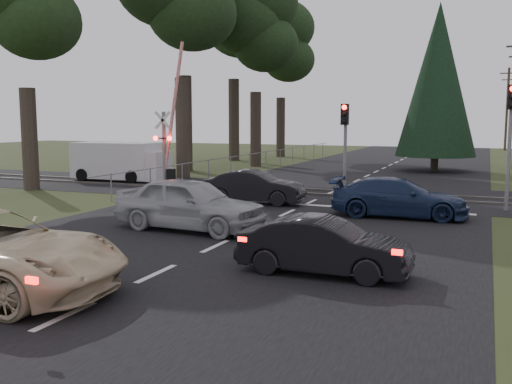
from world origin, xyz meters
The scene contains 22 objects.
ground centered at (0.00, 0.00, 0.00)m, with size 120.00×120.00×0.00m, color #303B1B.
road centered at (0.00, 10.00, 0.01)m, with size 14.00×100.00×0.01m, color black.
rail_corridor centered at (0.00, 12.00, 0.01)m, with size 120.00×8.00×0.01m, color black.
stop_line centered at (0.00, 8.20, 0.01)m, with size 13.00×0.35×0.00m, color silver.
rail_near centered at (0.00, 11.20, 0.05)m, with size 120.00×0.12×0.10m, color #59544C.
rail_far centered at (0.00, 12.80, 0.05)m, with size 120.00×0.12×0.10m, color #59544C.
crossing_signal centered at (-7.27, 9.79, 2.06)m, with size 1.62×0.38×6.96m.
traffic_signal_right centered at (7.55, 9.47, 3.31)m, with size 0.68×0.48×4.70m.
traffic_signal_center centered at (1.00, 10.68, 2.81)m, with size 0.32×0.48×4.10m.
utility_pole_far centered at (8.50, 55.00, 4.73)m, with size 1.80×0.26×9.00m.
euc_tree_b centered at (-12.00, 20.00, 11.11)m, with size 7.00×7.00×15.40m.
euc_tree_c centered at (-9.00, 25.00, 9.51)m, with size 6.00×6.00×13.20m.
euc_tree_d centered at (-13.00, 30.00, 11.91)m, with size 7.50×7.50×16.50m.
euc_tree_e centered at (-11.00, 36.00, 9.51)m, with size 6.00×6.00×13.20m.
euc_tree_f centered at (-14.00, 8.00, 8.71)m, with size 5.50×5.50×12.10m.
conifer_tree centered at (3.50, 26.00, 5.99)m, with size 5.20×5.20×11.00m.
fence_left centered at (-7.80, 22.50, 0.00)m, with size 0.10×36.00×1.20m, color slate, non-canonical shape.
dark_hatchback centered at (3.48, -1.59, 0.63)m, with size 1.34×3.83×1.26m, color black.
silver_car centered at (-1.77, 1.81, 0.83)m, with size 1.95×4.86×1.65m, color #9CA0A4.
blue_sedan centered at (3.93, 6.73, 0.69)m, with size 1.93×4.75×1.38m, color #172647.
dark_car_far centered at (-2.06, 7.82, 0.68)m, with size 1.43×4.11×1.35m, color black.
white_van centered at (-12.23, 13.08, 1.09)m, with size 5.57×2.32×2.14m.
Camera 1 is at (6.76, -13.67, 3.45)m, focal length 40.00 mm.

